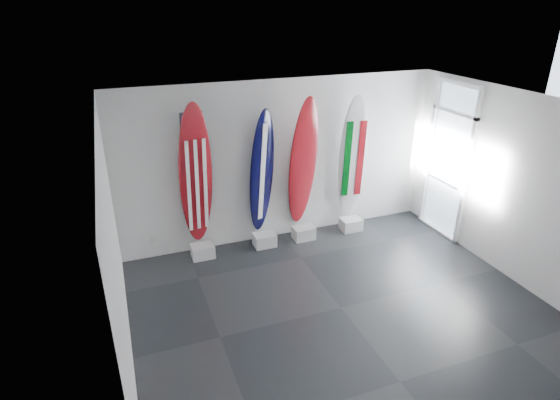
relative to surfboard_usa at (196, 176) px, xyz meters
name	(u,v)px	position (x,y,z in m)	size (l,w,h in m)	color
floor	(341,308)	(1.63, -2.28, -1.51)	(6.00, 6.00, 0.00)	black
ceiling	(354,109)	(1.63, -2.28, 1.49)	(6.00, 6.00, 0.00)	white
wall_back	(282,162)	(1.63, 0.22, -0.01)	(6.00, 6.00, 0.00)	white
wall_front	(480,333)	(1.63, -4.78, -0.01)	(6.00, 6.00, 0.00)	white
wall_left	(116,258)	(-1.37, -2.28, -0.01)	(5.00, 5.00, 0.00)	white
wall_right	(516,188)	(4.63, -2.28, -0.01)	(5.00, 5.00, 0.00)	white
display_block_usa	(203,251)	(0.00, -0.10, -1.39)	(0.40, 0.30, 0.24)	silver
surfboard_usa	(196,176)	(0.00, 0.00, 0.00)	(0.58, 0.08, 2.56)	maroon
display_block_navy	(265,240)	(1.17, -0.10, -1.39)	(0.40, 0.30, 0.24)	silver
surfboard_navy	(262,173)	(1.17, 0.00, -0.10)	(0.53, 0.08, 2.36)	black
display_block_swiss	(304,233)	(1.96, -0.10, -1.39)	(0.40, 0.30, 0.24)	silver
surfboard_swiss	(303,164)	(1.96, 0.00, -0.02)	(0.57, 0.08, 2.53)	maroon
display_block_italy	(351,224)	(2.98, -0.10, -1.39)	(0.40, 0.30, 0.24)	silver
surfboard_italy	(353,159)	(2.98, 0.00, -0.05)	(0.55, 0.08, 2.45)	white
wall_outlet	(152,240)	(-0.82, 0.20, -1.16)	(0.09, 0.02, 0.13)	silver
glass_door	(448,163)	(4.60, -0.73, -0.09)	(0.12, 1.16, 2.85)	white
balcony	(494,198)	(5.93, -0.73, -1.01)	(2.80, 2.20, 1.20)	slate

